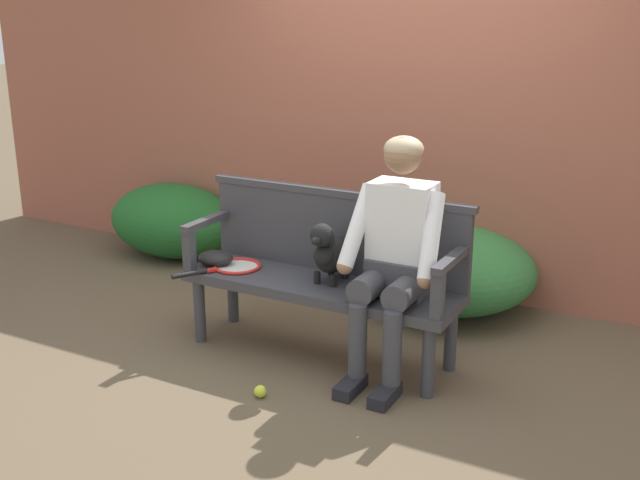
{
  "coord_description": "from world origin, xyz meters",
  "views": [
    {
      "loc": [
        1.97,
        -3.66,
        1.99
      ],
      "look_at": [
        0.0,
        0.0,
        0.71
      ],
      "focal_mm": 43.25,
      "sensor_mm": 36.0,
      "label": 1
    }
  ],
  "objects": [
    {
      "name": "tennis_racket",
      "position": [
        -0.57,
        -0.05,
        0.47
      ],
      "size": [
        0.43,
        0.56,
        0.03
      ],
      "color": "red",
      "rests_on": "garden_bench"
    },
    {
      "name": "baseball_glove",
      "position": [
        -0.7,
        -0.05,
        0.5
      ],
      "size": [
        0.26,
        0.23,
        0.09
      ],
      "primitive_type": "ellipsoid",
      "rotation": [
        0.0,
        0.0,
        0.32
      ],
      "color": "black",
      "rests_on": "garden_bench"
    },
    {
      "name": "bench_backrest",
      "position": [
        0.0,
        0.21,
        0.71
      ],
      "size": [
        1.68,
        0.06,
        0.5
      ],
      "color": "#38383D",
      "rests_on": "garden_bench"
    },
    {
      "name": "person_seated",
      "position": [
        0.47,
        -0.01,
        0.73
      ],
      "size": [
        0.56,
        0.64,
        1.33
      ],
      "color": "black",
      "rests_on": "ground"
    },
    {
      "name": "ground_plane",
      "position": [
        0.0,
        0.0,
        0.0
      ],
      "size": [
        40.0,
        40.0,
        0.0
      ],
      "primitive_type": "plane",
      "color": "brown"
    },
    {
      "name": "dog_on_bench",
      "position": [
        0.05,
        0.01,
        0.64
      ],
      "size": [
        0.18,
        0.37,
        0.37
      ],
      "color": "black",
      "rests_on": "garden_bench"
    },
    {
      "name": "hedge_bush_mid_left",
      "position": [
        0.4,
        1.06,
        0.28
      ],
      "size": [
        1.18,
        1.08,
        0.56
      ],
      "primitive_type": "ellipsoid",
      "color": "#337538",
      "rests_on": "ground"
    },
    {
      "name": "brick_garden_fence",
      "position": [
        0.0,
        1.48,
        1.09
      ],
      "size": [
        8.0,
        0.3,
        2.18
      ],
      "primitive_type": "cube",
      "color": "#9E5642",
      "rests_on": "ground"
    },
    {
      "name": "tennis_ball",
      "position": [
        -0.03,
        -0.6,
        0.03
      ],
      "size": [
        0.07,
        0.07,
        0.07
      ],
      "primitive_type": "sphere",
      "color": "#CCDB33",
      "rests_on": "ground"
    },
    {
      "name": "hedge_bush_far_left",
      "position": [
        -1.94,
        1.08,
        0.3
      ],
      "size": [
        1.11,
        0.78,
        0.6
      ],
      "primitive_type": "ellipsoid",
      "color": "#1E5B23",
      "rests_on": "ground"
    },
    {
      "name": "bench_armrest_left_end",
      "position": [
        -0.78,
        -0.09,
        0.66
      ],
      "size": [
        0.06,
        0.47,
        0.28
      ],
      "color": "#38383D",
      "rests_on": "garden_bench"
    },
    {
      "name": "garden_bench",
      "position": [
        0.0,
        0.0,
        0.4
      ],
      "size": [
        1.64,
        0.47,
        0.46
      ],
      "color": "#38383D",
      "rests_on": "ground"
    },
    {
      "name": "bench_armrest_right_end",
      "position": [
        0.78,
        -0.09,
        0.66
      ],
      "size": [
        0.06,
        0.47,
        0.28
      ],
      "color": "#38383D",
      "rests_on": "garden_bench"
    }
  ]
}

